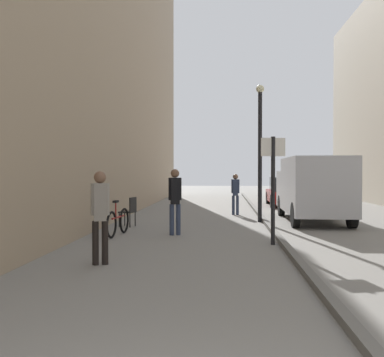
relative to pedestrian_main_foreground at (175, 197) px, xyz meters
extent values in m
plane|color=gray|center=(1.18, 1.58, -1.06)|extent=(80.00, 80.00, 0.00)
cube|color=#615F5B|center=(2.76, 1.58, -1.00)|extent=(0.16, 40.00, 0.12)
cylinder|color=#2D3851|center=(-0.09, -0.02, -0.63)|extent=(0.13, 0.13, 0.86)
cylinder|color=#2D3851|center=(0.09, 0.02, -0.63)|extent=(0.13, 0.13, 0.86)
cube|color=black|center=(0.00, 0.00, 0.17)|extent=(0.28, 0.25, 0.73)
cylinder|color=black|center=(-0.13, -0.03, 0.22)|extent=(0.10, 0.10, 0.62)
cylinder|color=black|center=(0.13, 0.03, 0.22)|extent=(0.10, 0.10, 0.62)
sphere|color=brown|center=(0.00, 0.00, 0.65)|extent=(0.24, 0.24, 0.24)
cylinder|color=#2D3851|center=(1.73, 5.94, -0.67)|extent=(0.12, 0.12, 0.78)
cylinder|color=#2D3851|center=(1.90, 5.94, -0.67)|extent=(0.12, 0.12, 0.78)
cube|color=#2D3851|center=(1.82, 5.94, 0.05)|extent=(0.22, 0.19, 0.66)
cylinder|color=#2D3851|center=(1.70, 5.94, 0.10)|extent=(0.09, 0.09, 0.56)
cylinder|color=#2D3851|center=(1.93, 5.94, 0.10)|extent=(0.09, 0.09, 0.56)
sphere|color=brown|center=(1.82, 5.94, 0.49)|extent=(0.21, 0.21, 0.21)
cylinder|color=black|center=(-0.90, -4.01, -0.64)|extent=(0.12, 0.12, 0.83)
cylinder|color=black|center=(-1.07, -4.06, -0.64)|extent=(0.12, 0.12, 0.83)
cube|color=gray|center=(-0.99, -4.04, 0.13)|extent=(0.28, 0.25, 0.71)
cylinder|color=gray|center=(-0.87, -4.00, 0.19)|extent=(0.10, 0.10, 0.60)
cylinder|color=gray|center=(-1.11, -4.07, 0.19)|extent=(0.10, 0.10, 0.60)
sphere|color=brown|center=(-0.99, -4.04, 0.60)|extent=(0.23, 0.23, 0.23)
cube|color=#B7B7BC|center=(4.46, 3.14, 0.23)|extent=(1.97, 3.95, 1.89)
cube|color=#B7B7BC|center=(4.49, 5.87, 0.00)|extent=(1.95, 1.55, 1.42)
cube|color=black|center=(4.50, 6.40, 0.31)|extent=(1.62, 0.06, 0.62)
cylinder|color=black|center=(3.63, 5.72, -0.66)|extent=(0.23, 0.80, 0.80)
cylinder|color=black|center=(5.35, 5.70, -0.66)|extent=(0.23, 0.80, 0.80)
cylinder|color=black|center=(3.58, 1.89, -0.66)|extent=(0.23, 0.80, 0.80)
cylinder|color=black|center=(5.31, 1.87, -0.66)|extent=(0.23, 0.80, 0.80)
cube|color=maroon|center=(4.53, 10.90, -0.56)|extent=(1.89, 4.24, 0.55)
cube|color=black|center=(4.53, 10.90, 0.05)|extent=(1.57, 2.55, 0.68)
cylinder|color=black|center=(3.74, 12.35, -0.74)|extent=(0.21, 0.64, 0.64)
cylinder|color=black|center=(5.38, 12.31, -0.74)|extent=(0.21, 0.64, 0.64)
cylinder|color=black|center=(3.68, 9.49, -0.74)|extent=(0.21, 0.64, 0.64)
cylinder|color=black|center=(5.32, 9.45, -0.74)|extent=(0.21, 0.64, 0.64)
cylinder|color=black|center=(2.53, -1.45, 0.24)|extent=(0.10, 0.10, 2.60)
cube|color=white|center=(2.53, -1.45, 1.29)|extent=(0.59, 0.16, 0.44)
cylinder|color=black|center=(2.60, 3.44, 1.19)|extent=(0.14, 0.14, 4.50)
sphere|color=beige|center=(2.60, 3.44, 3.56)|extent=(0.28, 0.28, 0.28)
torus|color=black|center=(-1.49, 0.31, -0.70)|extent=(0.13, 0.72, 0.72)
torus|color=black|center=(-1.60, -0.74, -0.70)|extent=(0.13, 0.72, 0.72)
cylinder|color=maroon|center=(-1.55, -0.21, -0.55)|extent=(0.15, 0.95, 0.05)
cylinder|color=maroon|center=(-1.57, -0.40, -0.33)|extent=(0.04, 0.04, 0.40)
cube|color=black|center=(-1.57, -0.40, -0.11)|extent=(0.12, 0.25, 0.06)
cylinder|color=black|center=(-1.95, 1.66, -0.83)|extent=(0.04, 0.04, 0.45)
cylinder|color=black|center=(-1.86, 2.02, -0.83)|extent=(0.04, 0.04, 0.45)
cylinder|color=black|center=(-1.59, 1.57, -0.83)|extent=(0.04, 0.04, 0.45)
cylinder|color=black|center=(-1.49, 1.93, -0.83)|extent=(0.04, 0.04, 0.45)
cube|color=black|center=(-1.72, 1.79, -0.59)|extent=(0.54, 0.54, 0.04)
cube|color=black|center=(-1.53, 1.74, -0.34)|extent=(0.15, 0.44, 0.45)
camera|label=1|loc=(1.34, -12.46, 0.72)|focal=42.50mm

